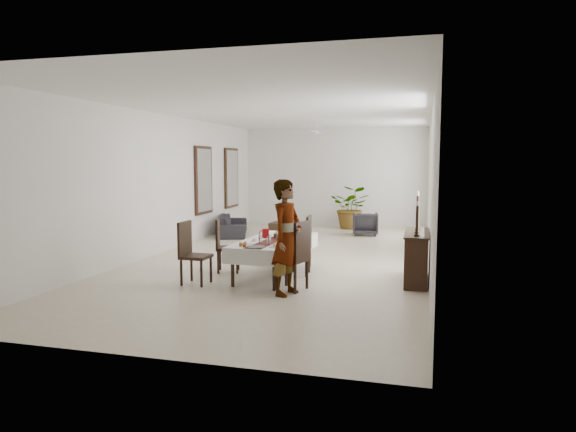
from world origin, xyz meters
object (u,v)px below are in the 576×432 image
(sideboard_body, at_px, (416,258))
(sofa, at_px, (233,225))
(woman, at_px, (287,237))
(dining_table_top, at_px, (274,241))
(red_pitcher, at_px, (266,233))

(sideboard_body, height_order, sofa, sideboard_body)
(sideboard_body, relative_size, sofa, 0.73)
(woman, bearing_deg, sofa, 43.22)
(dining_table_top, height_order, sofa, dining_table_top)
(sofa, bearing_deg, sideboard_body, -149.91)
(dining_table_top, xyz_separation_m, woman, (0.57, -1.25, 0.27))
(dining_table_top, xyz_separation_m, sideboard_body, (2.54, 0.18, -0.22))
(red_pitcher, xyz_separation_m, sideboard_body, (2.76, 0.03, -0.34))
(woman, bearing_deg, sideboard_body, -39.15)
(sideboard_body, bearing_deg, red_pitcher, -179.36)
(woman, bearing_deg, dining_table_top, 39.70)
(red_pitcher, relative_size, woman, 0.10)
(dining_table_top, xyz_separation_m, sofa, (-2.66, 4.81, -0.36))
(dining_table_top, bearing_deg, woman, -62.30)
(red_pitcher, xyz_separation_m, woman, (0.78, -1.39, 0.15))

